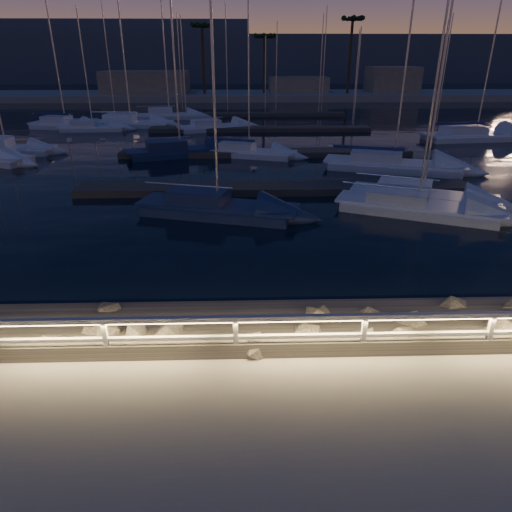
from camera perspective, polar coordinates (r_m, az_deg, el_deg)
The scene contains 23 objects.
ground at distance 11.20m, azimuth 8.00°, elevation -11.95°, with size 400.00×400.00×0.00m, color #A09B90.
harbor_water at distance 40.88m, azimuth 0.87°, elevation 13.41°, with size 400.00×440.00×0.60m.
guard_rail at distance 10.76m, azimuth 7.87°, elevation -8.63°, with size 44.11×0.12×1.06m.
riprap at distance 12.06m, azimuth -7.83°, elevation -9.75°, with size 37.73×3.08×1.35m.
floating_docks at distance 42.04m, azimuth 0.80°, elevation 14.49°, with size 22.00×36.00×0.40m.
far_shore at distance 83.22m, azimuth -0.57°, elevation 19.68°, with size 160.00×14.00×5.20m.
palm_left at distance 81.24m, azimuth -6.78°, elevation 26.38°, with size 3.00×3.00×11.20m.
palm_center at distance 82.04m, azimuth 1.06°, elevation 25.55°, with size 3.00×3.00×9.70m.
palm_right at distance 82.98m, azimuth 11.98°, elevation 26.64°, with size 3.00×3.00×12.20m.
distant_hills at distance 144.07m, azimuth -10.66°, elevation 22.90°, with size 230.00×37.50×18.00m.
sailboat_b at distance 22.14m, azimuth -5.31°, elevation 6.28°, with size 7.99×4.27×13.12m.
sailboat_c at distance 25.51m, azimuth 19.68°, elevation 7.29°, with size 7.50×4.79×12.42m.
sailboat_d at distance 23.56m, azimuth 19.03°, elevation 6.05°, with size 7.88×5.08×13.02m.
sailboat_e at distance 41.03m, azimuth -28.98°, elevation 11.70°, with size 7.27×2.27×12.39m.
sailboat_f at distance 35.90m, azimuth -9.80°, elevation 12.92°, with size 8.25×4.59×13.57m.
sailboat_g at distance 35.34m, azimuth -1.18°, elevation 12.98°, with size 7.28×4.10×11.93m.
sailboat_h at distance 32.25m, azimuth 16.38°, elevation 11.06°, with size 9.38×5.31×15.32m.
sailboat_i at distance 52.91m, azimuth -22.86°, elevation 14.95°, with size 7.87×3.80×12.99m.
sailboat_j at distance 50.32m, azimuth -19.91°, elevation 14.93°, with size 6.67×2.24×11.23m.
sailboat_k at distance 47.98m, azimuth -5.34°, elevation 15.84°, with size 7.85×4.73×12.93m.
sailboat_l at distance 46.61m, azimuth 25.49°, elevation 13.52°, with size 10.02×4.05×16.49m.
sailboat_m at distance 57.62m, azimuth -10.99°, elevation 16.93°, with size 7.98×3.38×13.26m.
sailboat_n at distance 51.96m, azimuth -15.62°, elevation 15.78°, with size 8.87×3.46×14.74m.
Camera 1 is at (-1.79, -8.92, 6.53)m, focal length 32.00 mm.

